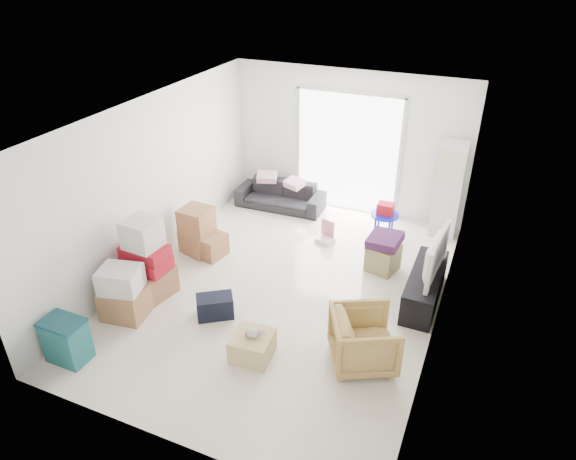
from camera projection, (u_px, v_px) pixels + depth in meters
The scene contains 21 objects.
room_shell at pixel (284, 210), 7.19m from camera, with size 4.98×6.48×3.18m.
sliding_door at pixel (347, 148), 9.62m from camera, with size 2.10×0.04×2.33m.
ac_tower at pixel (448, 190), 8.88m from camera, with size 0.45×0.30×1.75m, color silver.
tv_console at pixel (425, 286), 7.48m from camera, with size 0.44×1.45×0.48m, color black.
television at pixel (428, 268), 7.33m from camera, with size 1.10×0.64×0.14m, color black.
sofa at pixel (280, 191), 10.09m from camera, with size 1.73×0.50×0.68m, color #242429.
pillow_left at pixel (267, 170), 10.01m from camera, with size 0.37×0.29×0.12m, color #CA93A6.
pillow_right at pixel (294, 176), 9.75m from camera, with size 0.35×0.28×0.12m, color #CA93A6.
armchair at pixel (364, 337), 6.29m from camera, with size 0.77×0.72×0.79m, color #AA894B.
storage_bins at pixel (66, 340), 6.39m from camera, with size 0.52×0.37×0.60m.
box_stack_a at pixel (123, 294), 7.11m from camera, with size 0.65×0.57×0.79m.
box_stack_b at pixel (147, 263), 7.49m from camera, with size 0.72×0.72×1.25m.
box_stack_c at pixel (197, 231), 8.59m from camera, with size 0.66×0.59×0.82m.
loose_box at pixel (210, 245), 8.60m from camera, with size 0.46×0.46×0.39m, color #976C44.
duffel_bag at pixel (215, 306), 7.21m from camera, with size 0.51×0.30×0.32m, color black.
ottoman at pixel (383, 258), 8.20m from camera, with size 0.44×0.44×0.44m, color #9B8F5A.
blanket at pixel (385, 242), 8.06m from camera, with size 0.49×0.49×0.14m, color #4B1F4D.
kids_table at pixel (385, 213), 9.06m from camera, with size 0.50×0.50×0.63m.
toy_walker at pixel (326, 236), 9.05m from camera, with size 0.35×0.33×0.38m.
wood_crate at pixel (252, 346), 6.50m from camera, with size 0.49×0.49×0.33m, color tan.
plush_bunny at pixel (254, 333), 6.38m from camera, with size 0.26×0.15×0.13m.
Camera 1 is at (2.57, -5.86, 4.64)m, focal length 32.00 mm.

